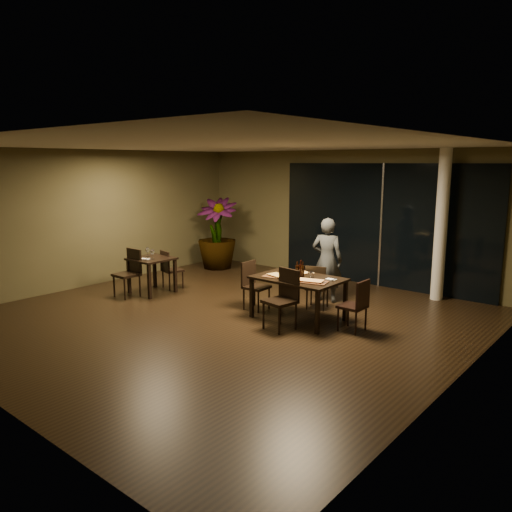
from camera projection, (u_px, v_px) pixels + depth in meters
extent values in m
plane|color=black|center=(225.00, 318.00, 8.83)|extent=(8.00, 8.00, 0.00)
cube|color=#464025|center=(344.00, 215.00, 11.60)|extent=(8.00, 0.10, 3.00)
cube|color=#464025|center=(92.00, 218.00, 11.11)|extent=(0.10, 8.00, 3.00)
cube|color=#464025|center=(469.00, 265.00, 5.99)|extent=(0.10, 8.00, 3.00)
cube|color=silver|center=(223.00, 144.00, 8.27)|extent=(8.00, 8.00, 0.04)
cube|color=black|center=(382.00, 226.00, 10.93)|extent=(5.00, 0.06, 2.70)
cylinder|color=silver|center=(441.00, 225.00, 9.79)|extent=(0.24, 0.24, 3.00)
cube|color=black|center=(298.00, 279.00, 8.66)|extent=(1.50, 1.00, 0.04)
cube|color=black|center=(252.00, 298.00, 8.84)|extent=(0.06, 0.06, 0.71)
cube|color=black|center=(317.00, 313.00, 7.97)|extent=(0.06, 0.06, 0.71)
cube|color=black|center=(282.00, 288.00, 9.50)|extent=(0.06, 0.06, 0.71)
cube|color=black|center=(345.00, 301.00, 8.63)|extent=(0.06, 0.06, 0.71)
cube|color=black|center=(151.00, 259.00, 10.43)|extent=(0.80, 0.80, 0.04)
cube|color=black|center=(129.00, 277.00, 10.46)|extent=(0.06, 0.06, 0.71)
cube|color=black|center=(149.00, 282.00, 10.03)|extent=(0.06, 0.06, 0.71)
cube|color=black|center=(155.00, 271.00, 10.97)|extent=(0.06, 0.06, 0.71)
cube|color=black|center=(175.00, 276.00, 10.55)|extent=(0.06, 0.06, 0.71)
cube|color=black|center=(317.00, 288.00, 9.37)|extent=(0.50, 0.50, 0.04)
cylinder|color=black|center=(327.00, 297.00, 9.50)|extent=(0.03, 0.03, 0.40)
cylinder|color=black|center=(311.00, 295.00, 9.61)|extent=(0.03, 0.03, 0.40)
cylinder|color=black|center=(324.00, 301.00, 9.21)|extent=(0.03, 0.03, 0.40)
cylinder|color=black|center=(307.00, 299.00, 9.32)|extent=(0.03, 0.03, 0.40)
cube|color=black|center=(315.00, 278.00, 9.17)|extent=(0.38, 0.16, 0.44)
cube|color=black|center=(280.00, 302.00, 8.17)|extent=(0.53, 0.53, 0.05)
cylinder|color=black|center=(264.00, 315.00, 8.23)|extent=(0.04, 0.04, 0.47)
cylinder|color=black|center=(279.00, 320.00, 7.95)|extent=(0.04, 0.04, 0.47)
cylinder|color=black|center=(280.00, 311.00, 8.47)|extent=(0.04, 0.04, 0.47)
cylinder|color=black|center=(296.00, 316.00, 8.19)|extent=(0.04, 0.04, 0.47)
cube|color=black|center=(289.00, 284.00, 8.26)|extent=(0.46, 0.12, 0.52)
cube|color=black|center=(256.00, 287.00, 9.31)|extent=(0.44, 0.44, 0.05)
cylinder|color=black|center=(258.00, 302.00, 9.11)|extent=(0.03, 0.03, 0.42)
cylinder|color=black|center=(269.00, 298.00, 9.38)|extent=(0.03, 0.03, 0.42)
cylinder|color=black|center=(244.00, 299.00, 9.31)|extent=(0.03, 0.03, 0.42)
cylinder|color=black|center=(255.00, 295.00, 9.58)|extent=(0.03, 0.03, 0.42)
cube|color=black|center=(248.00, 274.00, 9.37)|extent=(0.06, 0.42, 0.47)
cube|color=black|center=(352.00, 306.00, 8.11)|extent=(0.40, 0.40, 0.05)
cylinder|color=black|center=(348.00, 314.00, 8.38)|extent=(0.03, 0.03, 0.41)
cylinder|color=black|center=(338.00, 319.00, 8.13)|extent=(0.03, 0.03, 0.41)
cylinder|color=black|center=(366.00, 318.00, 8.17)|extent=(0.03, 0.03, 0.41)
cylinder|color=black|center=(356.00, 323.00, 7.92)|extent=(0.03, 0.03, 0.41)
cube|color=black|center=(363.00, 295.00, 7.96)|extent=(0.04, 0.40, 0.45)
cube|color=black|center=(173.00, 270.00, 10.88)|extent=(0.47, 0.47, 0.04)
cylinder|color=black|center=(183.00, 279.00, 10.89)|extent=(0.03, 0.03, 0.40)
cylinder|color=black|center=(176.00, 277.00, 11.14)|extent=(0.03, 0.03, 0.40)
cylinder|color=black|center=(170.00, 281.00, 10.70)|extent=(0.03, 0.03, 0.40)
cylinder|color=black|center=(163.00, 279.00, 10.96)|extent=(0.03, 0.03, 0.40)
cube|color=black|center=(165.00, 261.00, 10.74)|extent=(0.39, 0.13, 0.44)
cube|color=black|center=(126.00, 275.00, 10.17)|extent=(0.46, 0.46, 0.05)
cylinder|color=black|center=(114.00, 286.00, 10.19)|extent=(0.04, 0.04, 0.46)
cylinder|color=black|center=(125.00, 289.00, 9.96)|extent=(0.04, 0.04, 0.46)
cylinder|color=black|center=(129.00, 283.00, 10.47)|extent=(0.04, 0.04, 0.46)
cylinder|color=black|center=(140.00, 285.00, 10.23)|extent=(0.04, 0.04, 0.46)
cube|color=black|center=(134.00, 261.00, 10.28)|extent=(0.45, 0.05, 0.51)
imported|color=#2F3234|center=(327.00, 260.00, 9.76)|extent=(0.65, 0.52, 1.67)
imported|color=#1F4C19|center=(217.00, 233.00, 12.87)|extent=(1.33, 1.33, 1.82)
cube|color=#4B2D18|center=(280.00, 277.00, 8.66)|extent=(0.63, 0.41, 0.01)
cube|color=#4E2B19|center=(309.00, 282.00, 8.32)|extent=(0.66, 0.45, 0.01)
cylinder|color=red|center=(300.00, 273.00, 8.99)|extent=(0.30, 0.30, 0.01)
cylinder|color=white|center=(288.00, 272.00, 8.87)|extent=(0.08, 0.08, 0.10)
cylinder|color=white|center=(312.00, 275.00, 8.66)|extent=(0.08, 0.08, 0.09)
cube|color=silver|center=(319.00, 283.00, 8.23)|extent=(0.20, 0.15, 0.01)
cube|color=white|center=(331.00, 279.00, 8.48)|extent=(0.18, 0.10, 0.01)
cube|color=white|center=(145.00, 259.00, 10.28)|extent=(0.20, 0.15, 0.01)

